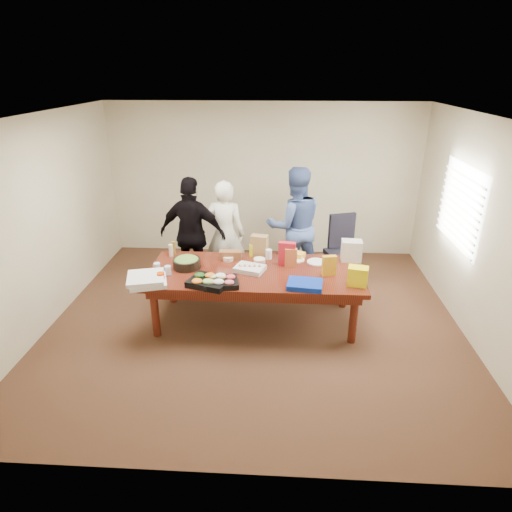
# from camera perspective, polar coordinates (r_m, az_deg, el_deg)

# --- Properties ---
(floor) EXTENTS (5.50, 5.00, 0.02)m
(floor) POSITION_cam_1_polar(r_m,az_deg,el_deg) (6.10, -0.10, -8.40)
(floor) COLOR #47301E
(floor) RESTS_ON ground
(ceiling) EXTENTS (5.50, 5.00, 0.02)m
(ceiling) POSITION_cam_1_polar(r_m,az_deg,el_deg) (5.21, -0.13, 17.93)
(ceiling) COLOR white
(ceiling) RESTS_ON wall_back
(wall_back) EXTENTS (5.50, 0.04, 2.70)m
(wall_back) POSITION_cam_1_polar(r_m,az_deg,el_deg) (7.91, 1.00, 9.79)
(wall_back) COLOR beige
(wall_back) RESTS_ON floor
(wall_front) EXTENTS (5.50, 0.04, 2.70)m
(wall_front) POSITION_cam_1_polar(r_m,az_deg,el_deg) (3.27, -2.82, -11.13)
(wall_front) COLOR beige
(wall_front) RESTS_ON floor
(wall_left) EXTENTS (0.04, 5.00, 2.70)m
(wall_left) POSITION_cam_1_polar(r_m,az_deg,el_deg) (6.30, -26.01, 3.83)
(wall_left) COLOR beige
(wall_left) RESTS_ON floor
(wall_right) EXTENTS (0.04, 5.00, 2.70)m
(wall_right) POSITION_cam_1_polar(r_m,az_deg,el_deg) (6.02, 27.06, 2.79)
(wall_right) COLOR beige
(wall_right) RESTS_ON floor
(window_panel) EXTENTS (0.03, 1.40, 1.10)m
(window_panel) POSITION_cam_1_polar(r_m,az_deg,el_deg) (6.49, 25.12, 5.91)
(window_panel) COLOR white
(window_panel) RESTS_ON wall_right
(window_blinds) EXTENTS (0.04, 1.36, 1.00)m
(window_blinds) POSITION_cam_1_polar(r_m,az_deg,el_deg) (6.47, 24.79, 5.93)
(window_blinds) COLOR beige
(window_blinds) RESTS_ON wall_right
(conference_table) EXTENTS (2.80, 1.20, 0.75)m
(conference_table) POSITION_cam_1_polar(r_m,az_deg,el_deg) (5.91, -0.11, -5.23)
(conference_table) COLOR #4C1C0F
(conference_table) RESTS_ON floor
(office_chair) EXTENTS (0.66, 0.66, 1.04)m
(office_chair) POSITION_cam_1_polar(r_m,az_deg,el_deg) (7.07, 11.13, 0.57)
(office_chair) COLOR black
(office_chair) RESTS_ON floor
(person_center) EXTENTS (0.64, 0.44, 1.69)m
(person_center) POSITION_cam_1_polar(r_m,az_deg,el_deg) (6.76, -4.08, 2.88)
(person_center) COLOR white
(person_center) RESTS_ON floor
(person_right) EXTENTS (1.03, 0.87, 1.86)m
(person_right) POSITION_cam_1_polar(r_m,az_deg,el_deg) (6.86, 5.06, 3.92)
(person_right) COLOR #445C98
(person_right) RESTS_ON floor
(person_left) EXTENTS (1.09, 0.59, 1.76)m
(person_left) POSITION_cam_1_polar(r_m,az_deg,el_deg) (6.70, -8.27, 2.81)
(person_left) COLOR black
(person_left) RESTS_ON floor
(veggie_tray) EXTENTS (0.57, 0.50, 0.07)m
(veggie_tray) POSITION_cam_1_polar(r_m,az_deg,el_deg) (5.40, -6.14, -3.38)
(veggie_tray) COLOR black
(veggie_tray) RESTS_ON conference_table
(fruit_tray) EXTENTS (0.47, 0.40, 0.06)m
(fruit_tray) POSITION_cam_1_polar(r_m,az_deg,el_deg) (5.38, -4.62, -3.48)
(fruit_tray) COLOR black
(fruit_tray) RESTS_ON conference_table
(sheet_cake) EXTENTS (0.44, 0.38, 0.06)m
(sheet_cake) POSITION_cam_1_polar(r_m,az_deg,el_deg) (5.72, -0.82, -1.66)
(sheet_cake) COLOR silver
(sheet_cake) RESTS_ON conference_table
(salad_bowl) EXTENTS (0.44, 0.44, 0.12)m
(salad_bowl) POSITION_cam_1_polar(r_m,az_deg,el_deg) (5.89, -9.04, -0.94)
(salad_bowl) COLOR black
(salad_bowl) RESTS_ON conference_table
(chip_bag_blue) EXTENTS (0.46, 0.37, 0.06)m
(chip_bag_blue) POSITION_cam_1_polar(r_m,az_deg,el_deg) (5.35, 6.40, -3.71)
(chip_bag_blue) COLOR #0A2AA4
(chip_bag_blue) RESTS_ON conference_table
(chip_bag_red) EXTENTS (0.24, 0.12, 0.33)m
(chip_bag_red) POSITION_cam_1_polar(r_m,az_deg,el_deg) (5.86, 4.06, 0.30)
(chip_bag_red) COLOR red
(chip_bag_red) RESTS_ON conference_table
(chip_bag_yellow) EXTENTS (0.19, 0.10, 0.27)m
(chip_bag_yellow) POSITION_cam_1_polar(r_m,az_deg,el_deg) (5.65, 9.51, -1.24)
(chip_bag_yellow) COLOR gold
(chip_bag_yellow) RESTS_ON conference_table
(chip_bag_orange) EXTENTS (0.16, 0.07, 0.25)m
(chip_bag_orange) POSITION_cam_1_polar(r_m,az_deg,el_deg) (5.84, 4.58, -0.19)
(chip_bag_orange) COLOR #C76734
(chip_bag_orange) RESTS_ON conference_table
(mayo_jar) EXTENTS (0.11, 0.11, 0.14)m
(mayo_jar) POSITION_cam_1_polar(r_m,az_deg,el_deg) (6.07, 1.67, 0.23)
(mayo_jar) COLOR silver
(mayo_jar) RESTS_ON conference_table
(mustard_bottle) EXTENTS (0.06, 0.06, 0.18)m
(mustard_bottle) POSITION_cam_1_polar(r_m,az_deg,el_deg) (6.16, -0.59, 0.76)
(mustard_bottle) COLOR yellow
(mustard_bottle) RESTS_ON conference_table
(dressing_bottle) EXTENTS (0.07, 0.07, 0.19)m
(dressing_bottle) POSITION_cam_1_polar(r_m,az_deg,el_deg) (6.34, -10.72, 1.07)
(dressing_bottle) COLOR brown
(dressing_bottle) RESTS_ON conference_table
(ranch_bottle) EXTENTS (0.06, 0.06, 0.17)m
(ranch_bottle) POSITION_cam_1_polar(r_m,az_deg,el_deg) (6.27, -11.04, 0.73)
(ranch_bottle) COLOR beige
(ranch_bottle) RESTS_ON conference_table
(banana_bunch) EXTENTS (0.28, 0.24, 0.08)m
(banana_bunch) POSITION_cam_1_polar(r_m,az_deg,el_deg) (6.16, 5.20, 0.20)
(banana_bunch) COLOR yellow
(banana_bunch) RESTS_ON conference_table
(bread_loaf) EXTENTS (0.31, 0.15, 0.12)m
(bread_loaf) POSITION_cam_1_polar(r_m,az_deg,el_deg) (6.08, -3.35, 0.15)
(bread_loaf) COLOR brown
(bread_loaf) RESTS_ON conference_table
(kraft_bag) EXTENTS (0.25, 0.18, 0.30)m
(kraft_bag) POSITION_cam_1_polar(r_m,az_deg,el_deg) (6.15, 0.44, 1.37)
(kraft_bag) COLOR olive
(kraft_bag) RESTS_ON conference_table
(red_cup) EXTENTS (0.12, 0.12, 0.12)m
(red_cup) POSITION_cam_1_polar(r_m,az_deg,el_deg) (5.55, -12.32, -2.75)
(red_cup) COLOR #CD3600
(red_cup) RESTS_ON conference_table
(clear_cup_a) EXTENTS (0.10, 0.10, 0.11)m
(clear_cup_a) POSITION_cam_1_polar(r_m,az_deg,el_deg) (5.74, -11.44, -1.82)
(clear_cup_a) COLOR silver
(clear_cup_a) RESTS_ON conference_table
(clear_cup_b) EXTENTS (0.09, 0.09, 0.12)m
(clear_cup_b) POSITION_cam_1_polar(r_m,az_deg,el_deg) (5.85, -12.78, -1.44)
(clear_cup_b) COLOR silver
(clear_cup_b) RESTS_ON conference_table
(pizza_box_lower) EXTENTS (0.55, 0.55, 0.05)m
(pizza_box_lower) POSITION_cam_1_polar(r_m,az_deg,el_deg) (5.57, -13.88, -3.22)
(pizza_box_lower) COLOR silver
(pizza_box_lower) RESTS_ON conference_table
(pizza_box_upper) EXTENTS (0.54, 0.54, 0.05)m
(pizza_box_upper) POSITION_cam_1_polar(r_m,az_deg,el_deg) (5.55, -14.22, -2.77)
(pizza_box_upper) COLOR white
(pizza_box_upper) RESTS_ON pizza_box_lower
(plate_a) EXTENTS (0.26, 0.26, 0.02)m
(plate_a) POSITION_cam_1_polar(r_m,az_deg,el_deg) (6.04, 7.91, -0.78)
(plate_a) COLOR white
(plate_a) RESTS_ON conference_table
(plate_b) EXTENTS (0.27, 0.27, 0.01)m
(plate_b) POSITION_cam_1_polar(r_m,az_deg,el_deg) (6.08, 5.29, -0.46)
(plate_b) COLOR white
(plate_b) RESTS_ON conference_table
(dip_bowl_a) EXTENTS (0.19, 0.19, 0.06)m
(dip_bowl_a) POSITION_cam_1_polar(r_m,az_deg,el_deg) (5.96, 0.46, -0.63)
(dip_bowl_a) COLOR #F9E5C9
(dip_bowl_a) RESTS_ON conference_table
(dip_bowl_b) EXTENTS (0.15, 0.15, 0.06)m
(dip_bowl_b) POSITION_cam_1_polar(r_m,az_deg,el_deg) (6.05, -3.63, -0.34)
(dip_bowl_b) COLOR beige
(dip_bowl_b) RESTS_ON conference_table
(grocery_bag_white) EXTENTS (0.28, 0.21, 0.29)m
(grocery_bag_white) POSITION_cam_1_polar(r_m,az_deg,el_deg) (6.13, 12.35, 0.69)
(grocery_bag_white) COLOR beige
(grocery_bag_white) RESTS_ON conference_table
(grocery_bag_yellow) EXTENTS (0.27, 0.22, 0.24)m
(grocery_bag_yellow) POSITION_cam_1_polar(r_m,az_deg,el_deg) (5.47, 13.14, -2.57)
(grocery_bag_yellow) COLOR #FEEF0A
(grocery_bag_yellow) RESTS_ON conference_table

